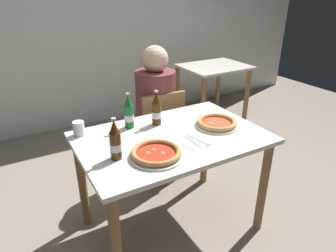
# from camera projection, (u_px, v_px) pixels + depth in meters

# --- Properties ---
(ground_plane) EXTENTS (8.00, 8.00, 0.00)m
(ground_plane) POSITION_uv_depth(u_px,v_px,m) (171.00, 224.00, 2.25)
(ground_plane) COLOR gray
(back_wall_tiled) EXTENTS (7.00, 0.10, 2.60)m
(back_wall_tiled) POSITION_uv_depth(u_px,v_px,m) (76.00, 19.00, 3.44)
(back_wall_tiled) COLOR silver
(back_wall_tiled) RESTS_ON ground_plane
(dining_table_main) EXTENTS (1.20, 0.80, 0.75)m
(dining_table_main) POSITION_uv_depth(u_px,v_px,m) (172.00, 151.00, 1.99)
(dining_table_main) COLOR silver
(dining_table_main) RESTS_ON ground_plane
(chair_behind_table) EXTENTS (0.42, 0.42, 0.85)m
(chair_behind_table) POSITION_uv_depth(u_px,v_px,m) (158.00, 130.00, 2.63)
(chair_behind_table) COLOR olive
(chair_behind_table) RESTS_ON ground_plane
(diner_seated) EXTENTS (0.34, 0.34, 1.21)m
(diner_seated) POSITION_uv_depth(u_px,v_px,m) (156.00, 118.00, 2.63)
(diner_seated) COLOR #2D3342
(diner_seated) RESTS_ON ground_plane
(dining_table_background) EXTENTS (0.80, 0.70, 0.75)m
(dining_table_background) POSITION_uv_depth(u_px,v_px,m) (212.00, 77.00, 3.78)
(dining_table_background) COLOR silver
(dining_table_background) RESTS_ON ground_plane
(pizza_margherita_near) EXTENTS (0.30, 0.30, 0.04)m
(pizza_margherita_near) POSITION_uv_depth(u_px,v_px,m) (217.00, 123.00, 2.07)
(pizza_margherita_near) COLOR white
(pizza_margherita_near) RESTS_ON dining_table_main
(pizza_marinara_far) EXTENTS (0.32, 0.32, 0.04)m
(pizza_marinara_far) POSITION_uv_depth(u_px,v_px,m) (156.00, 153.00, 1.69)
(pizza_marinara_far) COLOR white
(pizza_marinara_far) RESTS_ON dining_table_main
(beer_bottle_left) EXTENTS (0.07, 0.07, 0.25)m
(beer_bottle_left) POSITION_uv_depth(u_px,v_px,m) (156.00, 111.00, 2.06)
(beer_bottle_left) COLOR #512D0F
(beer_bottle_left) RESTS_ON dining_table_main
(beer_bottle_center) EXTENTS (0.07, 0.07, 0.25)m
(beer_bottle_center) POSITION_uv_depth(u_px,v_px,m) (115.00, 142.00, 1.64)
(beer_bottle_center) COLOR #512D0F
(beer_bottle_center) RESTS_ON dining_table_main
(beer_bottle_right) EXTENTS (0.07, 0.07, 0.25)m
(beer_bottle_right) POSITION_uv_depth(u_px,v_px,m) (129.00, 113.00, 2.01)
(beer_bottle_right) COLOR #196B2D
(beer_bottle_right) RESTS_ON dining_table_main
(napkin_with_cutlery) EXTENTS (0.19, 0.19, 0.01)m
(napkin_with_cutlery) POSITION_uv_depth(u_px,v_px,m) (195.00, 141.00, 1.87)
(napkin_with_cutlery) COLOR white
(napkin_with_cutlery) RESTS_ON dining_table_main
(paper_cup) EXTENTS (0.07, 0.07, 0.09)m
(paper_cup) POSITION_uv_depth(u_px,v_px,m) (79.00, 128.00, 1.93)
(paper_cup) COLOR white
(paper_cup) RESTS_ON dining_table_main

